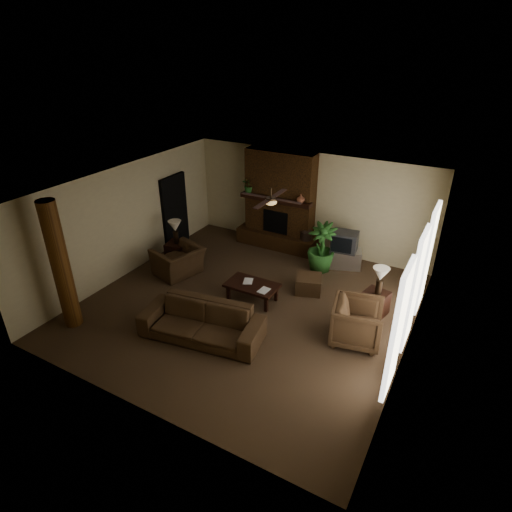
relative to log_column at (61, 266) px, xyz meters
The scene contains 23 objects.
room_shell 3.80m from the log_column, 39.13° to the left, with size 7.00×7.00×7.00m.
fireplace 6.02m from the log_column, 69.07° to the left, with size 2.40×0.70×2.80m.
windows 6.91m from the log_column, 22.11° to the left, with size 0.08×3.65×2.35m.
log_column is the anchor object (origin of this frame).
doorway 4.24m from the log_column, 96.65° to the left, with size 0.10×1.00×2.10m, color black.
ceiling_fan 4.45m from the log_column, 38.87° to the left, with size 1.35×1.35×0.37m.
sofa 3.01m from the log_column, 19.56° to the left, with size 2.49×0.73×0.97m, color #44301D.
armchair_left 3.03m from the log_column, 77.00° to the left, with size 1.13×0.73×0.99m, color #44301D.
armchair_right 6.05m from the log_column, 23.24° to the left, with size 0.96×0.90×0.98m, color #44301D.
coffee_table 4.08m from the log_column, 42.09° to the left, with size 1.20×0.70×0.43m.
ottoman 5.50m from the log_column, 42.87° to the left, with size 0.60×0.60×0.40m, color #44301D.
tv_stand 6.90m from the log_column, 50.88° to the left, with size 0.85×0.50×0.50m, color silver.
tv 6.76m from the log_column, 50.70° to the left, with size 0.71×0.60×0.52m.
floor_vase 6.36m from the log_column, 60.65° to the left, with size 0.34×0.34×0.77m.
floor_plant 6.21m from the log_column, 51.82° to the left, with size 0.73×1.31×0.73m, color #2C6026.
side_table_left 3.55m from the log_column, 87.28° to the left, with size 0.50×0.50×0.55m, color black.
lamp_left 3.39m from the log_column, 86.88° to the left, with size 0.42×0.42×0.65m.
side_table_right 6.67m from the log_column, 31.94° to the left, with size 0.50×0.50×0.55m, color black.
lamp_right 6.59m from the log_column, 31.38° to the left, with size 0.43×0.43×0.65m.
mantel_plant 5.56m from the log_column, 76.52° to the left, with size 0.38×0.42×0.33m, color #2C6026.
mantel_vase 6.09m from the log_column, 61.37° to the left, with size 0.22×0.23×0.22m, color #93543B.
book_a 3.88m from the log_column, 44.61° to the left, with size 0.22×0.03×0.29m, color #999999.
book_b 4.16m from the log_column, 38.34° to the left, with size 0.21×0.02×0.29m, color #999999.
Camera 1 is at (4.09, -7.01, 5.48)m, focal length 29.61 mm.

